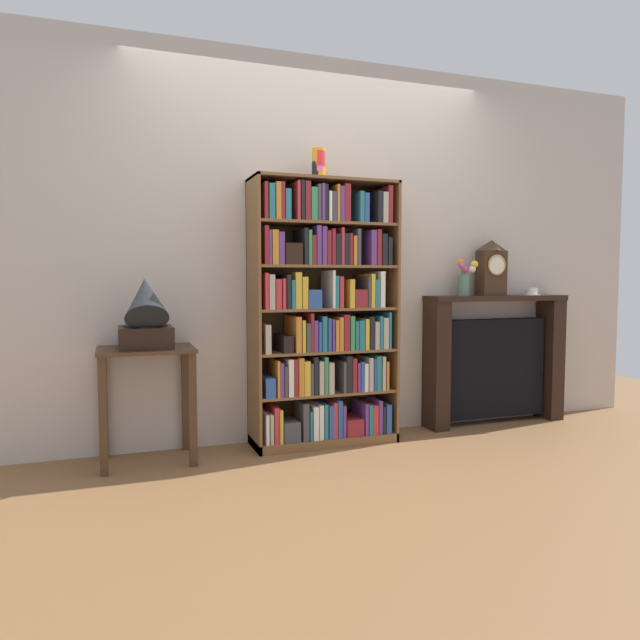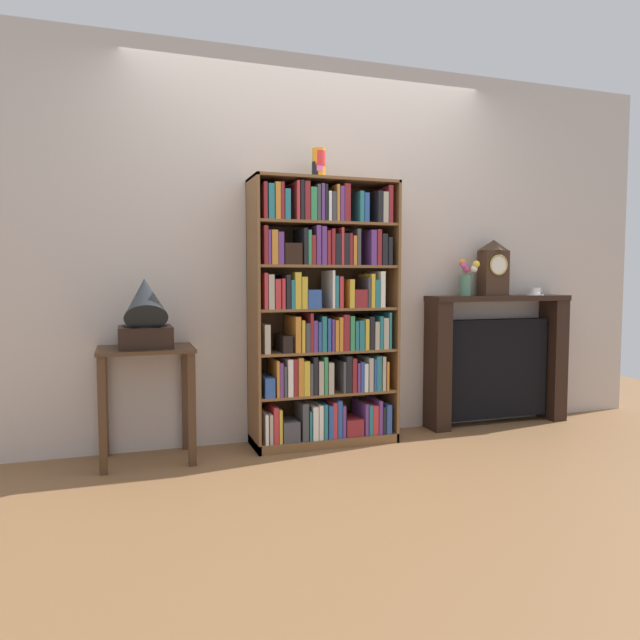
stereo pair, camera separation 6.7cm
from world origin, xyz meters
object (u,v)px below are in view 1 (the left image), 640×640
at_px(flower_vase, 465,279).
at_px(fireplace_mantel, 494,360).
at_px(gramophone, 146,314).
at_px(mantel_clock, 491,268).
at_px(teacup_with_saucer, 532,292).
at_px(bookshelf, 323,319).
at_px(cup_stack, 319,164).
at_px(side_table_left, 147,378).

bearing_deg(flower_vase, fireplace_mantel, 5.03).
distance_m(gramophone, fireplace_mantel, 2.59).
distance_m(mantel_clock, teacup_with_saucer, 0.42).
height_order(bookshelf, teacup_with_saucer, bookshelf).
height_order(fireplace_mantel, teacup_with_saucer, teacup_with_saucer).
distance_m(fireplace_mantel, teacup_with_saucer, 0.61).
bearing_deg(fireplace_mantel, cup_stack, -177.36).
bearing_deg(bookshelf, side_table_left, -178.69).
bearing_deg(cup_stack, gramophone, -174.63).
height_order(fireplace_mantel, mantel_clock, mantel_clock).
height_order(bookshelf, flower_vase, bookshelf).
bearing_deg(teacup_with_saucer, fireplace_mantel, 176.63).
bearing_deg(flower_vase, cup_stack, -177.95).
relative_size(side_table_left, gramophone, 1.41).
relative_size(cup_stack, flower_vase, 0.75).
bearing_deg(side_table_left, bookshelf, 1.31).
relative_size(bookshelf, teacup_with_saucer, 13.51).
bearing_deg(side_table_left, flower_vase, 2.30).
bearing_deg(side_table_left, cup_stack, 2.56).
xyz_separation_m(fireplace_mantel, mantel_clock, (-0.05, -0.02, 0.70)).
bearing_deg(bookshelf, teacup_with_saucer, 2.33).
distance_m(cup_stack, mantel_clock, 1.54).
bearing_deg(gramophone, mantel_clock, 3.42).
relative_size(side_table_left, teacup_with_saucer, 5.35).
bearing_deg(flower_vase, mantel_clock, 0.84).
relative_size(bookshelf, mantel_clock, 4.22).
relative_size(fireplace_mantel, teacup_with_saucer, 8.84).
bearing_deg(flower_vase, teacup_with_saucer, 0.55).
height_order(side_table_left, gramophone, gramophone).
xyz_separation_m(cup_stack, mantel_clock, (1.38, 0.04, -0.66)).
bearing_deg(teacup_with_saucer, cup_stack, -178.47).
bearing_deg(mantel_clock, side_table_left, -177.84).
bearing_deg(teacup_with_saucer, side_table_left, -178.07).
bearing_deg(fireplace_mantel, mantel_clock, -158.33).
distance_m(bookshelf, cup_stack, 1.01).
bearing_deg(side_table_left, fireplace_mantel, 2.61).
bearing_deg(fireplace_mantel, side_table_left, -177.39).
height_order(gramophone, fireplace_mantel, gramophone).
xyz_separation_m(side_table_left, fireplace_mantel, (2.55, 0.12, -0.03)).
bearing_deg(gramophone, cup_stack, 5.37).
height_order(gramophone, teacup_with_saucer, gramophone).
bearing_deg(cup_stack, teacup_with_saucer, 1.53).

